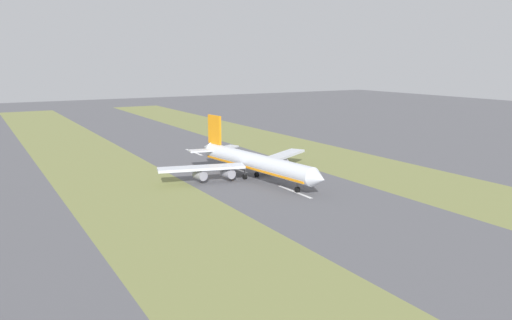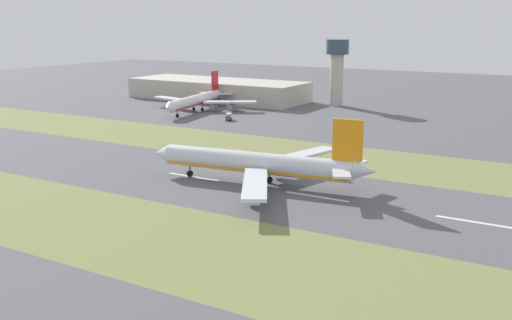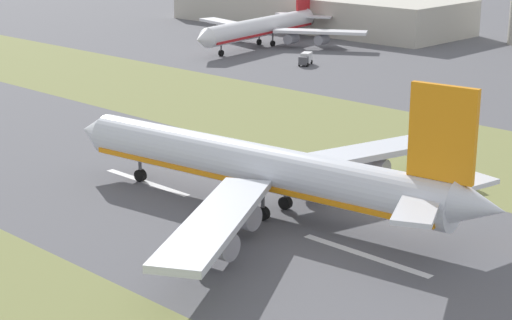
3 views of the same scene
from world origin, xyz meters
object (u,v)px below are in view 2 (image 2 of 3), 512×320
object	(u,v)px
terminal_building	(218,90)
service_truck	(229,117)
control_tower	(337,65)
airplane_parked_apron	(197,100)
airplane_main_jet	(262,164)

from	to	relation	value
terminal_building	service_truck	world-z (taller)	terminal_building
terminal_building	control_tower	distance (m)	72.03
terminal_building	service_truck	size ratio (longest dim) A/B	16.43
control_tower	airplane_parked_apron	xyz separation A→B (m)	(-54.44, 52.74, -16.13)
terminal_building	service_truck	xyz separation A→B (m)	(-58.83, -45.83, -3.94)
airplane_main_jet	control_tower	distance (m)	165.21
airplane_main_jet	airplane_parked_apron	bearing A→B (deg)	43.31
control_tower	service_truck	world-z (taller)	control_tower
airplane_parked_apron	service_truck	distance (m)	33.35
airplane_parked_apron	control_tower	bearing A→B (deg)	-44.09
airplane_main_jet	control_tower	xyz separation A→B (m)	(158.18, 45.04, 15.63)
airplane_main_jet	service_truck	distance (m)	111.78
control_tower	terminal_building	bearing A→B (deg)	99.14
airplane_main_jet	terminal_building	distance (m)	186.26
control_tower	service_truck	size ratio (longest dim) A/B	5.52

